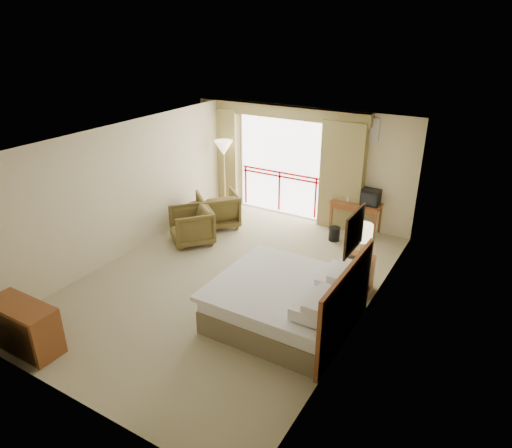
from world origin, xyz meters
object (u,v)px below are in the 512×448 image
Objects in this scene: wastebasket at (334,234)px; side_table at (199,212)px; nightstand at (357,274)px; table_lamp at (363,233)px; desk at (357,208)px; dresser at (24,327)px; floor_lamp at (224,151)px; tv at (371,197)px; bed at (287,301)px; armchair_near at (193,242)px; armchair_far at (219,225)px.

wastebasket is 3.15m from side_table.
wastebasket is (-1.11, 1.72, -0.17)m from nightstand.
desk is at bearing 110.03° from table_lamp.
dresser is at bearing -131.86° from table_lamp.
floor_lamp reaches higher than desk.
dresser is at bearing -113.98° from wastebasket.
table_lamp is at bearing -73.26° from desk.
desk is 0.87m from wastebasket.
wastebasket is at bearing -139.70° from tv.
bed reaches higher than nightstand.
table_lamp reaches higher than dresser.
armchair_near is (-3.77, -0.01, -1.12)m from table_lamp.
armchair_near is at bearing -147.65° from wastebasket.
nightstand is 1.64× the size of tv.
armchair_near is at bearing -179.78° from table_lamp.
side_table is (-0.32, -0.32, 0.40)m from armchair_far.
floor_lamp is 1.58× the size of dresser.
floor_lamp reaches higher than armchair_near.
side_table is at bearing 154.81° from armchair_near.
bed is 3.25m from wastebasket.
tv is at bearing 51.56° from wastebasket.
tv is at bearing 65.10° from dresser.
table_lamp reaches higher than armchair_far.
bed is at bearing 41.00° from dresser.
desk is 3.65m from side_table.
dresser reaches higher than nightstand.
floor_lamp is 6.23m from dresser.
wastebasket is (-1.11, 1.67, -0.97)m from table_lamp.
bed is at bearing -44.52° from floor_lamp.
desk is at bearing 67.48° from dresser.
dresser reaches higher than armchair_near.
armchair_near is at bearing -76.52° from floor_lamp.
armchair_far is at bearing -166.45° from wastebasket.
bed is at bearing -110.51° from nightstand.
armchair_near is at bearing -143.48° from desk.
bed is at bearing 92.15° from armchair_far.
armchair_near is 0.49× the size of floor_lamp.
bed is 3.47× the size of table_lamp.
table_lamp is at bearing 48.94° from dresser.
dresser is at bearing -129.23° from nightstand.
side_table is (-4.10, 0.75, 0.08)m from nightstand.
dresser is at bearing -49.01° from armchair_near.
armchair_far is (-3.78, 1.07, -0.32)m from nightstand.
wastebasket is at bearing 123.62° from table_lamp.
table_lamp is 1.56× the size of tv.
floor_lamp is (-4.25, 1.99, 0.42)m from table_lamp.
nightstand is at bearing -90.00° from table_lamp.
tv is 0.68× the size of side_table.
table_lamp is (0.65, 1.55, 0.74)m from bed.
nightstand is at bearing 48.59° from dresser.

